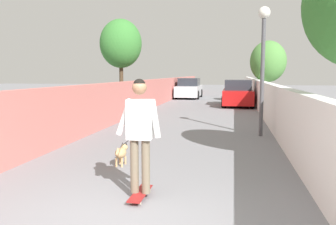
% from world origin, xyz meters
% --- Properties ---
extents(ground_plane, '(80.00, 80.00, 0.00)m').
position_xyz_m(ground_plane, '(14.00, 0.00, 0.00)').
color(ground_plane, gray).
extents(wall_left, '(48.00, 0.30, 1.58)m').
position_xyz_m(wall_left, '(12.00, 2.98, 0.79)').
color(wall_left, '#CC726B').
rests_on(wall_left, ground).
extents(fence_right, '(48.00, 0.30, 1.53)m').
position_xyz_m(fence_right, '(12.00, -2.98, 0.77)').
color(fence_right, white).
rests_on(fence_right, ground).
extents(tree_right_mid, '(2.26, 2.26, 3.97)m').
position_xyz_m(tree_right_mid, '(19.00, -3.69, 2.65)').
color(tree_right_mid, '#473523').
rests_on(tree_right_mid, ground).
extents(tree_left_far, '(2.10, 2.10, 4.62)m').
position_xyz_m(tree_left_far, '(13.00, 4.05, 3.39)').
color(tree_left_far, '#473523').
rests_on(tree_left_far, ground).
extents(lamp_post, '(0.36, 0.36, 3.90)m').
position_xyz_m(lamp_post, '(6.96, -2.43, 2.71)').
color(lamp_post, '#4C4C51').
rests_on(lamp_post, ground).
extents(skateboard, '(0.80, 0.20, 0.08)m').
position_xyz_m(skateboard, '(1.09, -0.19, 0.07)').
color(skateboard, maroon).
rests_on(skateboard, ground).
extents(person_skateboarder, '(0.22, 0.71, 1.77)m').
position_xyz_m(person_skateboarder, '(1.09, -0.19, 1.12)').
color(person_skateboarder, '#726651').
rests_on(person_skateboarder, skateboard).
extents(dog, '(2.09, 1.02, 1.06)m').
position_xyz_m(dog, '(2.89, 0.71, 0.28)').
color(dog, tan).
rests_on(dog, ground).
extents(car_near, '(3.90, 1.80, 1.54)m').
position_xyz_m(car_near, '(16.85, -1.83, 0.71)').
color(car_near, '#B71414').
rests_on(car_near, ground).
extents(car_far, '(4.26, 1.80, 1.54)m').
position_xyz_m(car_far, '(22.88, 1.83, 0.72)').
color(car_far, silver).
rests_on(car_far, ground).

